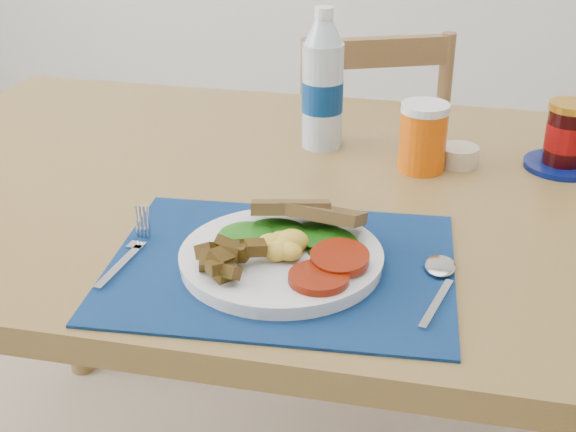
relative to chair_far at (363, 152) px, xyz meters
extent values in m
cube|color=brown|center=(-0.01, -0.71, 0.20)|extent=(1.40, 0.90, 0.04)
cylinder|color=brown|center=(-0.65, -0.32, -0.17)|extent=(0.06, 0.06, 0.71)
cube|color=brown|center=(-0.02, 0.06, -0.14)|extent=(0.49, 0.48, 0.04)
cylinder|color=brown|center=(0.07, 0.26, -0.34)|extent=(0.03, 0.03, 0.37)
cylinder|color=brown|center=(-0.23, 0.14, -0.34)|extent=(0.03, 0.03, 0.37)
cylinder|color=brown|center=(0.18, -0.02, -0.34)|extent=(0.03, 0.03, 0.37)
cylinder|color=brown|center=(-0.12, -0.14, -0.34)|extent=(0.03, 0.03, 0.37)
cube|color=brown|center=(0.04, -0.09, 0.28)|extent=(0.32, 0.16, 0.43)
cube|color=black|center=(0.02, -0.96, 0.23)|extent=(0.46, 0.37, 0.00)
cylinder|color=silver|center=(0.02, -0.96, 0.24)|extent=(0.26, 0.26, 0.02)
ellipsoid|color=yellow|center=(0.02, -0.97, 0.26)|extent=(0.06, 0.06, 0.03)
cylinder|color=#961805|center=(0.08, -1.00, 0.25)|extent=(0.07, 0.07, 0.01)
ellipsoid|color=#083A07|center=(0.02, -0.93, 0.25)|extent=(0.14, 0.08, 0.01)
cube|color=brown|center=(0.03, -0.89, 0.27)|extent=(0.11, 0.07, 0.04)
cube|color=#B2B5BA|center=(-0.18, -1.02, 0.23)|extent=(0.02, 0.11, 0.00)
cube|color=#B2B5BA|center=(-0.18, -0.94, 0.23)|extent=(0.03, 0.06, 0.00)
cube|color=#B2B5BA|center=(0.21, -1.02, 0.23)|extent=(0.04, 0.11, 0.00)
ellipsoid|color=#B2B5BA|center=(0.21, -0.93, 0.23)|extent=(0.04, 0.05, 0.00)
cylinder|color=#ADBFCC|center=(-0.01, -0.53, 0.31)|extent=(0.07, 0.07, 0.18)
cylinder|color=navy|center=(-0.01, -0.53, 0.31)|extent=(0.07, 0.07, 0.05)
cone|color=#ADBFCC|center=(-0.01, -0.53, 0.43)|extent=(0.06, 0.06, 0.04)
cylinder|color=white|center=(-0.01, -0.53, 0.46)|extent=(0.03, 0.03, 0.02)
cylinder|color=#D45105|center=(0.17, -0.60, 0.28)|extent=(0.08, 0.08, 0.11)
cylinder|color=#C8B593|center=(0.23, -0.57, 0.24)|extent=(0.06, 0.06, 0.03)
cylinder|color=#051159|center=(0.39, -0.55, 0.23)|extent=(0.12, 0.12, 0.01)
cylinder|color=black|center=(0.39, -0.55, 0.28)|extent=(0.07, 0.07, 0.09)
cylinder|color=maroon|center=(0.39, -0.55, 0.28)|extent=(0.07, 0.07, 0.04)
cylinder|color=orange|center=(0.39, -0.55, 0.33)|extent=(0.07, 0.07, 0.01)
camera|label=1|loc=(0.22, -1.83, 0.74)|focal=50.00mm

